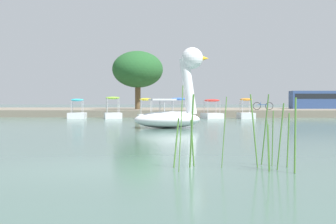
{
  "coord_description": "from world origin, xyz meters",
  "views": [
    {
      "loc": [
        1.56,
        -9.96,
        1.29
      ],
      "look_at": [
        0.37,
        19.9,
        0.68
      ],
      "focal_mm": 55.88,
      "sensor_mm": 36.0,
      "label": 1
    }
  ],
  "objects": [
    {
      "name": "ground_plane",
      "position": [
        0.0,
        0.0,
        0.0
      ],
      "size": [
        417.37,
        417.37,
        0.0
      ],
      "primitive_type": "plane",
      "color": "#47665B"
    },
    {
      "name": "shore_bank_far",
      "position": [
        0.0,
        41.0,
        0.29
      ],
      "size": [
        128.07,
        19.0,
        0.57
      ],
      "primitive_type": "cube",
      "color": "slate",
      "rests_on": "ground_plane"
    },
    {
      "name": "swan_boat",
      "position": [
        0.87,
        15.27,
        1.18
      ],
      "size": [
        3.83,
        2.51,
        3.91
      ],
      "color": "white",
      "rests_on": "ground_plane"
    },
    {
      "name": "pedal_boat_orange",
      "position": [
        5.83,
        29.16,
        0.45
      ],
      "size": [
        1.23,
        2.22,
        1.53
      ],
      "color": "white",
      "rests_on": "ground_plane"
    },
    {
      "name": "pedal_boat_red",
      "position": [
        3.32,
        29.61,
        0.46
      ],
      "size": [
        1.73,
        2.27,
        1.46
      ],
      "color": "white",
      "rests_on": "ground_plane"
    },
    {
      "name": "pedal_boat_blue",
      "position": [
        0.84,
        29.47,
        0.44
      ],
      "size": [
        1.69,
        2.51,
        1.57
      ],
      "color": "white",
      "rests_on": "ground_plane"
    },
    {
      "name": "pedal_boat_yellow",
      "position": [
        -1.68,
        29.48,
        0.44
      ],
      "size": [
        1.54,
        2.2,
        1.54
      ],
      "color": "white",
      "rests_on": "ground_plane"
    },
    {
      "name": "pedal_boat_lime",
      "position": [
        -4.17,
        29.24,
        0.49
      ],
      "size": [
        1.68,
        2.35,
        1.64
      ],
      "color": "white",
      "rests_on": "ground_plane"
    },
    {
      "name": "pedal_boat_cyan",
      "position": [
        -6.85,
        29.14,
        0.4
      ],
      "size": [
        1.46,
        2.19,
        1.49
      ],
      "color": "white",
      "rests_on": "ground_plane"
    },
    {
      "name": "tree_broadleaf_left",
      "position": [
        -2.98,
        36.48,
        4.12
      ],
      "size": [
        6.31,
        6.35,
        5.2
      ],
      "color": "brown",
      "rests_on": "shore_bank_far"
    },
    {
      "name": "bicycle_parked",
      "position": [
        7.75,
        33.81,
        0.9
      ],
      "size": [
        1.64,
        0.3,
        0.66
      ],
      "color": "black",
      "rests_on": "shore_bank_far"
    },
    {
      "name": "parked_van",
      "position": [
        13.96,
        41.56,
        1.51
      ],
      "size": [
        4.97,
        2.01,
        1.73
      ],
      "color": "navy",
      "rests_on": "shore_bank_far"
    },
    {
      "name": "reed_clump_foreground",
      "position": [
        2.57,
        0.03,
        0.63
      ],
      "size": [
        2.29,
        1.2,
        1.58
      ],
      "color": "#4C7F33",
      "rests_on": "ground_plane"
    }
  ]
}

